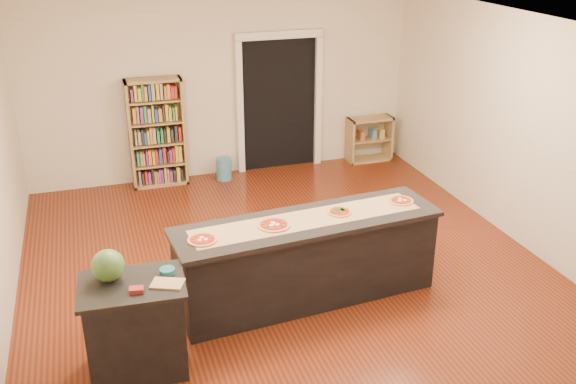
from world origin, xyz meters
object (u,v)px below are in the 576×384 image
object	(u,v)px
kitchen_island	(307,259)
side_counter	(136,327)
watermelon	(108,266)
waste_bin	(224,169)
bookshelf	(157,133)
low_shelf	(369,139)

from	to	relation	value
kitchen_island	side_counter	xyz separation A→B (m)	(-1.85, -0.66, -0.02)
watermelon	waste_bin	bearing A→B (deg)	65.28
kitchen_island	watermelon	distance (m)	2.17
side_counter	bookshelf	xyz separation A→B (m)	(0.76, 4.37, 0.37)
low_shelf	watermelon	distance (m)	6.16
kitchen_island	bookshelf	distance (m)	3.88
kitchen_island	waste_bin	distance (m)	3.61
side_counter	low_shelf	distance (m)	6.09
kitchen_island	low_shelf	bearing A→B (deg)	52.09
bookshelf	waste_bin	size ratio (longest dim) A/B	4.69
watermelon	side_counter	bearing A→B (deg)	-34.82
bookshelf	watermelon	world-z (taller)	bookshelf
low_shelf	waste_bin	xyz separation A→B (m)	(-2.52, -0.10, -0.20)
side_counter	kitchen_island	bearing A→B (deg)	22.96
kitchen_island	watermelon	bearing A→B (deg)	-170.02
side_counter	watermelon	distance (m)	0.63
side_counter	waste_bin	xyz separation A→B (m)	(1.73, 4.26, -0.28)
kitchen_island	watermelon	size ratio (longest dim) A/B	9.90
low_shelf	waste_bin	distance (m)	2.53
bookshelf	waste_bin	world-z (taller)	bookshelf
low_shelf	watermelon	world-z (taller)	watermelon
kitchen_island	watermelon	xyz separation A→B (m)	(-2.02, -0.54, 0.57)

